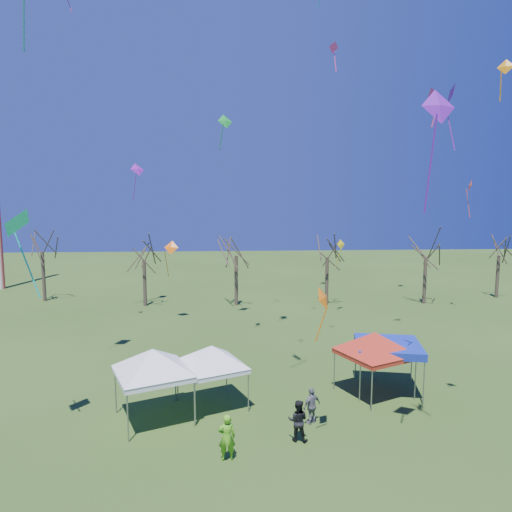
{
  "coord_description": "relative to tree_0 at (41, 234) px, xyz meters",
  "views": [
    {
      "loc": [
        -3.21,
        -17.12,
        9.67
      ],
      "look_at": [
        -1.92,
        3.0,
        7.21
      ],
      "focal_mm": 32.0,
      "sensor_mm": 36.0,
      "label": 1
    }
  ],
  "objects": [
    {
      "name": "ground",
      "position": [
        20.85,
        -27.38,
        -6.49
      ],
      "size": [
        140.0,
        140.0,
        0.0
      ],
      "primitive_type": "plane",
      "color": "#304B18",
      "rests_on": "ground"
    },
    {
      "name": "tree_0",
      "position": [
        0.0,
        0.0,
        0.0
      ],
      "size": [
        3.83,
        3.83,
        8.44
      ],
      "color": "#3D2D21",
      "rests_on": "ground"
    },
    {
      "name": "tree_1",
      "position": [
        10.08,
        -2.73,
        -0.7
      ],
      "size": [
        3.42,
        3.42,
        7.54
      ],
      "color": "#3D2D21",
      "rests_on": "ground"
    },
    {
      "name": "tree_2",
      "position": [
        18.48,
        -3.01,
        -0.2
      ],
      "size": [
        3.71,
        3.71,
        8.18
      ],
      "color": "#3D2D21",
      "rests_on": "ground"
    },
    {
      "name": "tree_3",
      "position": [
        26.88,
        -3.34,
        -0.41
      ],
      "size": [
        3.59,
        3.59,
        7.91
      ],
      "color": "#3D2D21",
      "rests_on": "ground"
    },
    {
      "name": "tree_4",
      "position": [
        36.2,
        -3.38,
        -0.43
      ],
      "size": [
        3.58,
        3.58,
        7.89
      ],
      "color": "#3D2D21",
      "rests_on": "ground"
    },
    {
      "name": "tree_5",
      "position": [
        44.57,
        -1.32,
        -0.76
      ],
      "size": [
        3.39,
        3.39,
        7.46
      ],
      "color": "#3D2D21",
      "rests_on": "ground"
    },
    {
      "name": "tent_white_west",
      "position": [
        14.36,
        -25.05,
        -3.46
      ],
      "size": [
        3.94,
        3.94,
        3.75
      ],
      "rotation": [
        0.0,
        0.0,
        0.4
      ],
      "color": "gray",
      "rests_on": "ground"
    },
    {
      "name": "tent_white_mid",
      "position": [
        16.89,
        -23.89,
        -3.73
      ],
      "size": [
        3.59,
        3.59,
        3.42
      ],
      "rotation": [
        0.0,
        0.0,
        0.4
      ],
      "color": "gray",
      "rests_on": "ground"
    },
    {
      "name": "tent_red",
      "position": [
        24.91,
        -23.08,
        -3.5
      ],
      "size": [
        3.93,
        3.93,
        3.71
      ],
      "rotation": [
        0.0,
        0.0,
        0.42
      ],
      "color": "gray",
      "rests_on": "ground"
    },
    {
      "name": "tent_blue",
      "position": [
        25.76,
        -22.61,
        -4.19
      ],
      "size": [
        3.75,
        3.75,
        2.49
      ],
      "rotation": [
        0.0,
        0.0,
        -0.21
      ],
      "color": "gray",
      "rests_on": "ground"
    },
    {
      "name": "person_grey",
      "position": [
        21.27,
        -25.83,
        -5.68
      ],
      "size": [
        1.0,
        0.84,
        1.6
      ],
      "primitive_type": "imported",
      "rotation": [
        0.0,
        0.0,
        3.72
      ],
      "color": "slate",
      "rests_on": "ground"
    },
    {
      "name": "person_green",
      "position": [
        17.58,
        -28.42,
        -5.59
      ],
      "size": [
        0.69,
        0.49,
        1.78
      ],
      "primitive_type": "imported",
      "rotation": [
        0.0,
        0.0,
        3.24
      ],
      "color": "#5AB51D",
      "rests_on": "ground"
    },
    {
      "name": "person_dark",
      "position": [
        20.44,
        -27.21,
        -5.64
      ],
      "size": [
        0.96,
        0.84,
        1.7
      ],
      "primitive_type": "imported",
      "rotation": [
        0.0,
        0.0,
        2.88
      ],
      "color": "black",
      "rests_on": "ground"
    },
    {
      "name": "kite_1",
      "position": [
        21.28,
        -27.79,
        -0.52
      ],
      "size": [
        0.86,
        1.02,
        2.12
      ],
      "rotation": [
        0.0,
        0.0,
        1.02
      ],
      "color": "orange",
      "rests_on": "ground"
    },
    {
      "name": "kite_12",
      "position": [
        37.73,
        -7.63,
        4.33
      ],
      "size": [
        0.6,
        1.05,
        3.18
      ],
      "rotation": [
        0.0,
        0.0,
        4.39
      ],
      "color": "#FB470D",
      "rests_on": "ground"
    },
    {
      "name": "kite_18",
      "position": [
        23.84,
        -17.47,
        11.85
      ],
      "size": [
        0.73,
        0.56,
        1.67
      ],
      "rotation": [
        0.0,
        0.0,
        3.51
      ],
      "color": "#FF38A0",
      "rests_on": "ground"
    },
    {
      "name": "kite_19",
      "position": [
        27.21,
        -7.0,
        -0.54
      ],
      "size": [
        0.87,
        0.76,
        2.43
      ],
      "rotation": [
        0.0,
        0.0,
        0.56
      ],
      "color": "yellow",
      "rests_on": "ground"
    },
    {
      "name": "kite_17",
      "position": [
        28.37,
        -22.59,
        8.22
      ],
      "size": [
        0.92,
        1.09,
        3.18
      ],
      "rotation": [
        0.0,
        0.0,
        4.13
      ],
      "color": "purple",
      "rests_on": "ground"
    },
    {
      "name": "kite_14",
      "position": [
        9.64,
        -26.59,
        2.33
      ],
      "size": [
        1.25,
        1.59,
        3.64
      ],
      "rotation": [
        0.0,
        0.0,
        4.49
      ],
      "color": "#0DCCAB",
      "rests_on": "ground"
    },
    {
      "name": "kite_13",
      "position": [
        13.25,
        -8.48,
        -0.52
      ],
      "size": [
        1.25,
        0.9,
        2.95
      ],
      "rotation": [
        0.0,
        0.0,
        6.08
      ],
      "color": "#FF670D",
      "rests_on": "ground"
    },
    {
      "name": "kite_25",
      "position": [
        25.76,
        -26.58,
        7.19
      ],
      "size": [
        0.42,
        0.73,
        1.55
      ],
      "rotation": [
        0.0,
        0.0,
        1.81
      ],
      "color": "#DA307F",
      "rests_on": "ground"
    },
    {
      "name": "kite_2",
      "position": [
        9.88,
        -3.46,
        5.87
      ],
      "size": [
        1.52,
        1.48,
        3.25
      ],
      "rotation": [
        0.0,
        0.0,
        0.74
      ],
      "color": "purple",
      "rests_on": "ground"
    },
    {
      "name": "kite_9",
      "position": [
        27.92,
        -27.65,
        8.01
      ],
      "size": [
        0.59,
        0.5,
        1.52
      ],
      "rotation": [
        0.0,
        0.0,
        5.66
      ],
      "color": "orange",
      "rests_on": "ground"
    },
    {
      "name": "kite_5",
      "position": [
        24.51,
        -29.74,
        6.16
      ],
      "size": [
        1.31,
        0.74,
        4.05
      ],
      "rotation": [
        0.0,
        0.0,
        0.18
      ],
      "color": "purple",
      "rests_on": "ground"
    },
    {
      "name": "kite_11",
      "position": [
        17.59,
        -10.41,
        8.88
      ],
      "size": [
        1.33,
        1.1,
        2.6
      ],
      "rotation": [
        0.0,
        0.0,
        0.49
      ],
      "color": "#16942B",
      "rests_on": "ground"
    }
  ]
}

